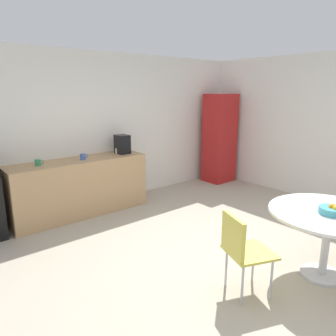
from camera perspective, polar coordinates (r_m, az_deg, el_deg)
ground_plane at (r=3.91m, az=12.15°, el=-16.75°), size 6.00×6.00×0.00m
wall_back at (r=5.75m, az=-11.39°, el=6.84°), size 6.00×0.10×2.60m
counter_block at (r=5.32m, az=-15.50°, el=-3.31°), size 2.18×0.60×0.90m
locker_cabinet at (r=7.04m, az=9.21°, el=5.26°), size 0.60×0.50×1.89m
round_table at (r=3.76m, az=26.78°, el=-8.69°), size 1.22×1.22×0.74m
chair_yellow at (r=3.20m, az=12.94°, el=-13.39°), size 0.55×0.55×0.83m
fruit_bowl at (r=3.65m, az=27.31°, el=-6.71°), size 0.25×0.25×0.11m
mug_white at (r=5.19m, az=-14.99°, el=1.97°), size 0.13×0.08×0.09m
mug_green at (r=4.97m, az=-22.26°, el=0.91°), size 0.13×0.08×0.09m
mug_red at (r=5.58m, az=-8.95°, el=3.08°), size 0.13×0.08×0.09m
coffee_maker at (r=5.56m, az=-8.19°, el=4.23°), size 0.20×0.24×0.32m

